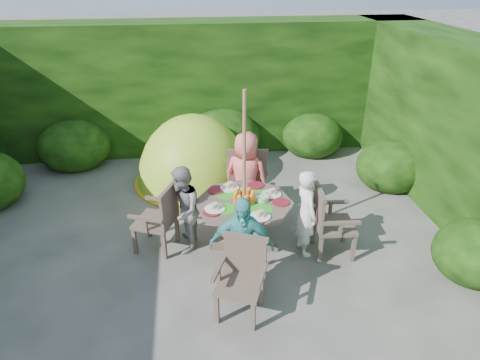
{
  "coord_description": "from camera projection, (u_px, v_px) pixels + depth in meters",
  "views": [
    {
      "loc": [
        -0.06,
        -4.41,
        3.49
      ],
      "look_at": [
        0.59,
        0.67,
        0.85
      ],
      "focal_mm": 32.0,
      "sensor_mm": 36.0,
      "label": 1
    }
  ],
  "objects": [
    {
      "name": "parasol_pole",
      "position": [
        244.0,
        177.0,
        5.3
      ],
      "size": [
        0.05,
        0.05,
        2.2
      ],
      "primitive_type": "cylinder",
      "rotation": [
        0.0,
        0.0,
        -0.17
      ],
      "color": "#925C3A",
      "rests_on": "ground"
    },
    {
      "name": "garden_chair_left",
      "position": [
        160.0,
        217.0,
        5.61
      ],
      "size": [
        0.65,
        0.69,
        0.91
      ],
      "rotation": [
        0.0,
        0.0,
        -1.97
      ],
      "color": "#45362D",
      "rests_on": "ground"
    },
    {
      "name": "dome_tent",
      "position": [
        195.0,
        181.0,
        7.6
      ],
      "size": [
        2.28,
        2.28,
        2.4
      ],
      "rotation": [
        0.0,
        0.0,
        -0.18
      ],
      "color": "#7DD729",
      "rests_on": "ground"
    },
    {
      "name": "child_back",
      "position": [
        246.0,
        177.0,
        6.2
      ],
      "size": [
        0.8,
        0.7,
        1.37
      ],
      "primitive_type": "imported",
      "rotation": [
        0.0,
        0.0,
        2.65
      ],
      "color": "#FB6967",
      "rests_on": "ground"
    },
    {
      "name": "garden_chair_front",
      "position": [
        242.0,
        276.0,
        4.61
      ],
      "size": [
        0.65,
        0.62,
        0.86
      ],
      "rotation": [
        0.0,
        0.0,
        -0.4
      ],
      "color": "#45362D",
      "rests_on": "ground"
    },
    {
      "name": "child_right",
      "position": [
        306.0,
        213.0,
        5.5
      ],
      "size": [
        0.35,
        0.47,
        1.19
      ],
      "primitive_type": "imported",
      "rotation": [
        0.0,
        0.0,
        1.72
      ],
      "color": "white",
      "rests_on": "ground"
    },
    {
      "name": "hedge_enclosure",
      "position": [
        193.0,
        137.0,
        6.1
      ],
      "size": [
        9.0,
        9.0,
        2.5
      ],
      "color": "black",
      "rests_on": "ground"
    },
    {
      "name": "garden_chair_back",
      "position": [
        247.0,
        177.0,
        6.52
      ],
      "size": [
        0.67,
        0.61,
        1.03
      ],
      "rotation": [
        0.0,
        0.0,
        3.03
      ],
      "color": "#45362D",
      "rests_on": "ground"
    },
    {
      "name": "child_left",
      "position": [
        183.0,
        210.0,
        5.56
      ],
      "size": [
        0.5,
        0.62,
        1.19
      ],
      "primitive_type": "imported",
      "rotation": [
        0.0,
        0.0,
        -1.66
      ],
      "color": "gray",
      "rests_on": "ground"
    },
    {
      "name": "patio_table",
      "position": [
        244.0,
        210.0,
        5.52
      ],
      "size": [
        1.47,
        1.47,
        0.89
      ],
      "rotation": [
        0.0,
        0.0,
        -0.17
      ],
      "color": "#45362D",
      "rests_on": "ground"
    },
    {
      "name": "ground",
      "position": [
        201.0,
        265.0,
        5.49
      ],
      "size": [
        60.0,
        60.0,
        0.0
      ],
      "primitive_type": "plane",
      "color": "#494741",
      "rests_on": "ground"
    },
    {
      "name": "garden_chair_right",
      "position": [
        329.0,
        220.0,
        5.52
      ],
      "size": [
        0.54,
        0.59,
        0.93
      ],
      "rotation": [
        0.0,
        0.0,
        1.5
      ],
      "color": "#45362D",
      "rests_on": "ground"
    },
    {
      "name": "child_front",
      "position": [
        241.0,
        246.0,
        4.8
      ],
      "size": [
        0.78,
        0.44,
        1.25
      ],
      "primitive_type": "imported",
      "rotation": [
        0.0,
        0.0,
        -0.19
      ],
      "color": "#49ABAA",
      "rests_on": "ground"
    }
  ]
}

